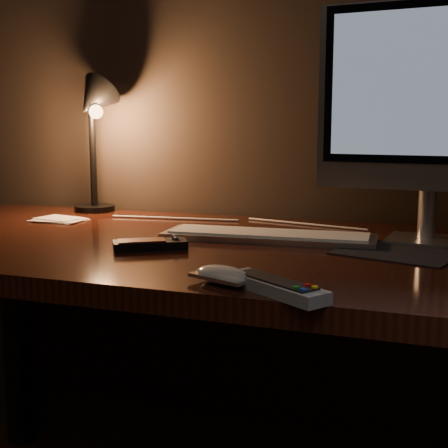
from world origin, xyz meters
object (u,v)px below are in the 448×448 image
(monitor, at_px, (433,101))
(desk_lamp, at_px, (93,120))
(desk, at_px, (216,293))
(media_remote, at_px, (150,244))
(mouse, at_px, (223,277))
(keyboard, at_px, (268,236))
(tv_remote, at_px, (275,286))

(monitor, bearing_deg, desk_lamp, 176.42)
(desk, distance_m, media_remote, 0.24)
(monitor, height_order, mouse, monitor)
(keyboard, relative_size, desk_lamp, 1.20)
(monitor, bearing_deg, tv_remote, -105.95)
(mouse, distance_m, tv_remote, 0.10)
(desk_lamp, bearing_deg, media_remote, -53.12)
(desk, distance_m, tv_remote, 0.49)
(mouse, xyz_separation_m, media_remote, (-0.23, 0.20, 0.00))
(monitor, xyz_separation_m, media_remote, (-0.51, -0.26, -0.28))
(desk, xyz_separation_m, mouse, (0.15, -0.38, 0.14))
(media_remote, height_order, tv_remote, media_remote)
(keyboard, distance_m, mouse, 0.38)
(monitor, distance_m, mouse, 0.61)
(monitor, relative_size, media_remote, 3.28)
(desk_lamp, bearing_deg, tv_remote, -48.16)
(keyboard, relative_size, mouse, 4.49)
(desk, relative_size, tv_remote, 8.90)
(monitor, xyz_separation_m, keyboard, (-0.32, -0.08, -0.28))
(media_remote, bearing_deg, desk_lamp, 99.96)
(mouse, xyz_separation_m, tv_remote, (0.09, -0.03, 0.00))
(monitor, distance_m, keyboard, 0.43)
(desk_lamp, bearing_deg, desk, -32.56)
(keyboard, xyz_separation_m, tv_remote, (0.12, -0.41, 0.00))
(desk, xyz_separation_m, keyboard, (0.12, 0.00, 0.14))
(monitor, height_order, tv_remote, monitor)
(monitor, distance_m, media_remote, 0.64)
(keyboard, bearing_deg, desk_lamp, 154.29)
(media_remote, bearing_deg, tv_remote, -68.23)
(desk_lamp, bearing_deg, keyboard, -27.17)
(monitor, distance_m, tv_remote, 0.60)
(tv_remote, bearing_deg, keyboard, 140.79)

